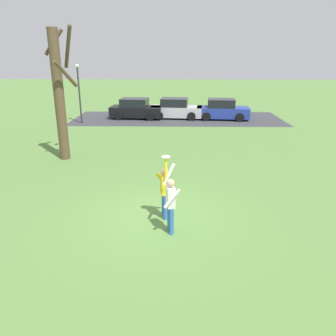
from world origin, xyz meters
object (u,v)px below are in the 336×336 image
Objects in this scene: parked_car_blue at (222,110)px; frisbee_disc at (166,157)px; bare_tree_tall at (60,93)px; person_defender at (171,201)px; parked_car_black at (136,109)px; parked_car_silver at (176,109)px; person_catcher at (164,189)px; lamppost_by_lot at (79,88)px.

frisbee_disc is at bearing -97.35° from parked_car_blue.
bare_tree_tall is (-5.16, 6.42, 1.12)m from frisbee_disc.
parked_car_black is (-3.04, 18.06, -0.25)m from person_defender.
parked_car_silver is at bearing -179.87° from parked_car_blue.
person_catcher is 0.94m from person_defender.
person_defender is 8.35× the size of frisbee_disc.
frisbee_disc is 0.06× the size of lamppost_by_lot.
bare_tree_tall is at bearing 24.27° from person_defender.
person_catcher is 0.49× the size of parked_car_silver.
bare_tree_tall is (-2.28, -10.94, 2.49)m from parked_car_black.
person_defender is 18.24m from parked_car_blue.
person_defender is 18.20m from parked_car_silver.
parked_car_black is at bearing -171.83° from parked_car_silver.
frisbee_disc is at bearing -85.23° from parked_car_silver.
person_catcher is at bearing -66.03° from lamppost_by_lot.
person_defender is 0.48× the size of parked_car_silver.
person_catcher is 1.13m from frisbee_disc.
bare_tree_tall is 9.11m from lamppost_by_lot.
parked_car_silver is (0.16, 18.20, -0.25)m from person_defender.
bare_tree_tall reaches higher than person_catcher.
bare_tree_tall reaches higher than parked_car_blue.
frisbee_disc is 0.06× the size of parked_car_blue.
parked_car_blue is at bearing 154.07° from person_catcher.
parked_car_black is at bearing 27.10° from lamppost_by_lot.
parked_car_black is at bearing -2.92° from person_defender.
person_defender is 0.48× the size of lamppost_by_lot.
parked_car_silver is 0.69× the size of bare_tree_tall.
person_catcher is at bearing 102.46° from frisbee_disc.
person_catcher is 0.49× the size of parked_car_blue.
person_defender is 9.17m from bare_tree_tall.
parked_car_silver is at bearing -12.97° from person_defender.
parked_car_blue is 0.69× the size of bare_tree_tall.
lamppost_by_lot reaches higher than frisbee_disc.
frisbee_disc is 8.32m from bare_tree_tall.
person_defender is 0.33× the size of bare_tree_tall.
parked_car_black is (-2.88, 17.36, -1.37)m from frisbee_disc.
parked_car_blue is at bearing -24.64° from person_defender.
bare_tree_tall is at bearing 128.78° from frisbee_disc.
person_catcher is 0.49× the size of parked_car_black.
parked_car_silver is at bearing 16.69° from lamppost_by_lot.
frisbee_disc reaches higher than person_catcher.
frisbee_disc is (-0.15, 0.70, 1.11)m from person_defender.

